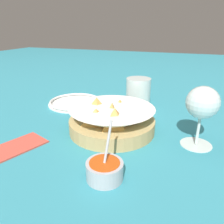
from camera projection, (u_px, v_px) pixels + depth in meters
ground_plane at (125, 130)px, 0.62m from camera, size 4.00×4.00×0.00m
food_basket at (111, 120)px, 0.61m from camera, size 0.24×0.24×0.09m
sauce_cup at (105, 169)px, 0.42m from camera, size 0.08×0.07×0.11m
wine_glass at (202, 105)px, 0.51m from camera, size 0.08×0.08×0.15m
beer_mug at (138, 94)px, 0.79m from camera, size 0.13×0.09×0.10m
side_plate at (75, 102)px, 0.83m from camera, size 0.20×0.20×0.01m
napkin at (18, 146)px, 0.53m from camera, size 0.15×0.12×0.01m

